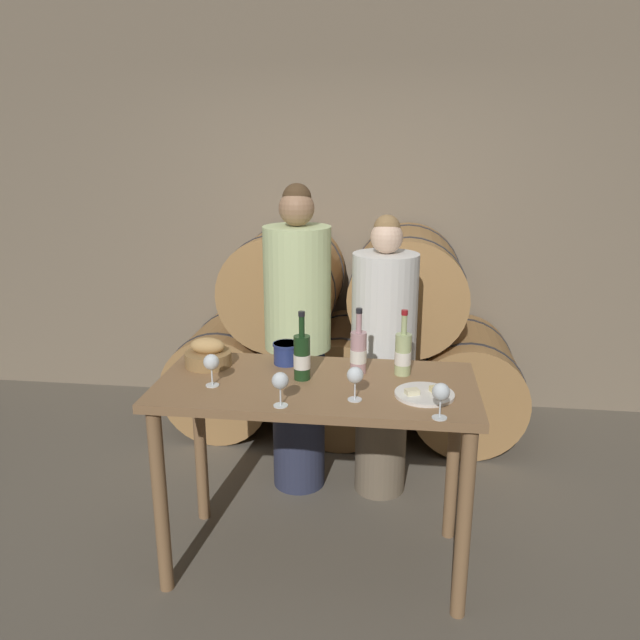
% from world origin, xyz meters
% --- Properties ---
extents(ground_plane, '(10.00, 10.00, 0.00)m').
position_xyz_m(ground_plane, '(0.00, 0.00, 0.00)').
color(ground_plane, '#665E51').
extents(stone_wall_back, '(10.00, 0.12, 3.20)m').
position_xyz_m(stone_wall_back, '(0.00, 2.06, 1.60)').
color(stone_wall_back, '#7F705B').
rests_on(stone_wall_back, ground_plane).
extents(barrel_stack, '(2.39, 0.86, 1.41)m').
position_xyz_m(barrel_stack, '(-0.00, 1.50, 0.63)').
color(barrel_stack, '#A87A47').
rests_on(barrel_stack, ground_plane).
extents(tasting_table, '(1.42, 0.68, 0.93)m').
position_xyz_m(tasting_table, '(0.00, 0.00, 0.78)').
color(tasting_table, olive).
rests_on(tasting_table, ground_plane).
extents(person_left, '(0.37, 0.37, 1.75)m').
position_xyz_m(person_left, '(-0.20, 0.70, 0.89)').
color(person_left, '#2D334C').
rests_on(person_left, ground_plane).
extents(person_right, '(0.36, 0.36, 1.60)m').
position_xyz_m(person_right, '(0.28, 0.70, 0.80)').
color(person_right, '#756651').
rests_on(person_right, ground_plane).
extents(wine_bottle_red, '(0.08, 0.08, 0.32)m').
position_xyz_m(wine_bottle_red, '(-0.07, 0.03, 1.04)').
color(wine_bottle_red, '#193819').
rests_on(wine_bottle_red, tasting_table).
extents(wine_bottle_white, '(0.08, 0.08, 0.31)m').
position_xyz_m(wine_bottle_white, '(0.38, 0.15, 1.03)').
color(wine_bottle_white, '#ADBC7F').
rests_on(wine_bottle_white, tasting_table).
extents(wine_bottle_rose, '(0.08, 0.08, 0.31)m').
position_xyz_m(wine_bottle_rose, '(0.18, 0.15, 1.03)').
color(wine_bottle_rose, '#BC8E93').
rests_on(wine_bottle_rose, tasting_table).
extents(blue_crock, '(0.13, 0.13, 0.10)m').
position_xyz_m(blue_crock, '(-0.17, 0.22, 0.99)').
color(blue_crock, navy).
rests_on(blue_crock, tasting_table).
extents(bread_basket, '(0.22, 0.22, 0.14)m').
position_xyz_m(bread_basket, '(-0.54, 0.15, 0.98)').
color(bread_basket, olive).
rests_on(bread_basket, tasting_table).
extents(cheese_plate, '(0.25, 0.25, 0.04)m').
position_xyz_m(cheese_plate, '(0.47, -0.09, 0.94)').
color(cheese_plate, white).
rests_on(cheese_plate, tasting_table).
extents(wine_glass_far_left, '(0.07, 0.07, 0.15)m').
position_xyz_m(wine_glass_far_left, '(-0.45, -0.10, 1.04)').
color(wine_glass_far_left, white).
rests_on(wine_glass_far_left, tasting_table).
extents(wine_glass_left, '(0.07, 0.07, 0.15)m').
position_xyz_m(wine_glass_left, '(-0.11, -0.27, 1.04)').
color(wine_glass_left, white).
rests_on(wine_glass_left, tasting_table).
extents(wine_glass_center, '(0.07, 0.07, 0.15)m').
position_xyz_m(wine_glass_center, '(0.19, -0.17, 1.04)').
color(wine_glass_center, white).
rests_on(wine_glass_center, tasting_table).
extents(wine_glass_right, '(0.07, 0.07, 0.15)m').
position_xyz_m(wine_glass_right, '(0.53, -0.31, 1.04)').
color(wine_glass_right, white).
rests_on(wine_glass_right, tasting_table).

